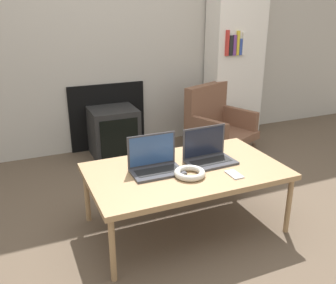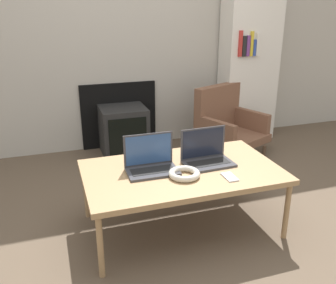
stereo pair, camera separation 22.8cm
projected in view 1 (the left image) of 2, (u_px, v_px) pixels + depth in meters
name	position (u px, v px, depth m)	size (l,w,h in m)	color
ground_plane	(193.00, 236.00, 2.53)	(14.00, 14.00, 0.00)	brown
wall_back	(110.00, 23.00, 3.70)	(7.00, 0.08, 2.60)	#ADA89E
table	(186.00, 173.00, 2.51)	(1.30, 0.76, 0.44)	#9E7A51
laptop_left	(155.00, 163.00, 2.45)	(0.34, 0.21, 0.24)	#38383D
laptop_right	(208.00, 154.00, 2.60)	(0.34, 0.22, 0.24)	#38383D
headphones	(190.00, 173.00, 2.39)	(0.20, 0.20, 0.04)	beige
phone	(234.00, 174.00, 2.41)	(0.07, 0.13, 0.01)	silver
tv	(114.00, 132.00, 3.81)	(0.46, 0.42, 0.49)	black
armchair	(215.00, 121.00, 3.92)	(0.76, 0.74, 0.68)	brown
bookshelf	(234.00, 61.00, 4.17)	(0.60, 0.32, 1.74)	silver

